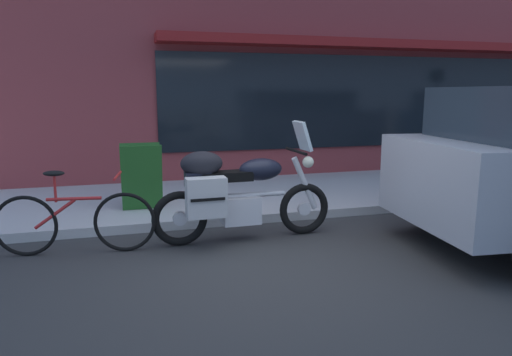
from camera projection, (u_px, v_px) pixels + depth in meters
name	position (u px, v px, depth m)	size (l,w,h in m)	color
ground_plane	(272.00, 260.00, 4.86)	(80.00, 80.00, 0.00)	#313131
touring_motorcycle	(234.00, 191.00, 5.36)	(2.17, 0.69, 1.40)	black
parked_bicycle	(75.00, 221.00, 4.98)	(1.68, 0.48, 0.92)	black
sandwich_board_sign	(142.00, 177.00, 6.43)	(0.55, 0.41, 0.91)	#1E511E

